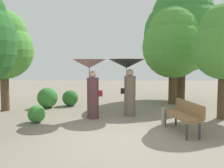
% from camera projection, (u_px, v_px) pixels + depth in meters
% --- Properties ---
extents(ground_plane, '(40.00, 40.00, 0.00)m').
position_uv_depth(ground_plane, '(110.00, 137.00, 5.97)').
color(ground_plane, gray).
extents(person_left, '(1.14, 1.14, 2.02)m').
position_uv_depth(person_left, '(91.00, 76.00, 7.90)').
color(person_left, '#563338').
rests_on(person_left, ground).
extents(person_right, '(1.31, 1.31, 2.03)m').
position_uv_depth(person_right, '(128.00, 73.00, 8.36)').
color(person_right, '#6B5B4C').
rests_on(person_right, ground).
extents(park_bench, '(0.76, 1.56, 0.83)m').
position_uv_depth(park_bench, '(184.00, 113.00, 6.39)').
color(park_bench, '#38383D').
rests_on(park_bench, ground).
extents(tree_near_left, '(2.32, 2.32, 3.98)m').
position_uv_depth(tree_near_left, '(3.00, 45.00, 9.13)').
color(tree_near_left, brown).
rests_on(tree_near_left, ground).
extents(tree_near_right, '(2.82, 2.82, 4.44)m').
position_uv_depth(tree_near_right, '(173.00, 42.00, 10.61)').
color(tree_near_right, '#4C3823').
rests_on(tree_near_right, ground).
extents(tree_mid_right, '(3.85, 3.85, 5.74)m').
position_uv_depth(tree_mid_right, '(182.00, 29.00, 11.74)').
color(tree_mid_right, '#42301E').
rests_on(tree_mid_right, ground).
extents(bush_path_left, '(0.55, 0.55, 0.55)m').
position_uv_depth(bush_path_left, '(37.00, 114.00, 7.41)').
color(bush_path_left, '#387F33').
rests_on(bush_path_left, ground).
extents(bush_path_right, '(0.86, 0.86, 0.86)m').
position_uv_depth(bush_path_right, '(48.00, 98.00, 9.93)').
color(bush_path_right, '#387F33').
rests_on(bush_path_right, ground).
extents(bush_behind_bench, '(0.70, 0.70, 0.70)m').
position_uv_depth(bush_behind_bench, '(70.00, 98.00, 10.35)').
color(bush_behind_bench, '#2D6B28').
rests_on(bush_behind_bench, ground).
extents(path_marker_post, '(0.12, 0.12, 0.57)m').
position_uv_depth(path_marker_post, '(163.00, 117.00, 6.92)').
color(path_marker_post, gray).
rests_on(path_marker_post, ground).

